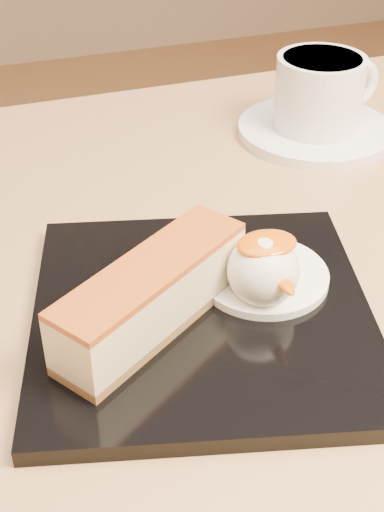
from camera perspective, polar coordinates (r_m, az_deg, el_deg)
name	(u,v)px	position (r m, az deg, el deg)	size (l,w,h in m)	color
table	(210,474)	(0.59, 1.44, -17.01)	(0.80, 0.80, 0.72)	black
dessert_plate	(202,314)	(0.47, 0.81, -4.70)	(0.22, 0.22, 0.01)	black
cheesecake	(152,295)	(0.44, -3.22, -3.16)	(0.14, 0.11, 0.05)	brown
cream_smear	(263,275)	(0.49, 5.70, -1.56)	(0.09, 0.09, 0.01)	white
ice_cream_scoop	(263,270)	(0.46, 5.73, -1.15)	(0.05, 0.05, 0.05)	white
mango_sauce	(267,244)	(0.45, 5.99, 0.97)	(0.04, 0.03, 0.01)	#D85A06
mint_sprig	(210,259)	(0.50, 1.48, -0.22)	(0.04, 0.03, 0.00)	#37882C
saucer	(315,130)	(0.72, 9.79, 9.89)	(0.15, 0.15, 0.01)	white
coffee_cup	(321,91)	(0.70, 10.27, 12.89)	(0.11, 0.08, 0.07)	white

